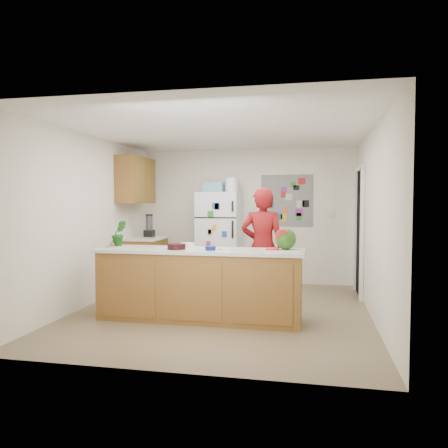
% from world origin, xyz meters
% --- Properties ---
extents(floor, '(4.00, 4.50, 0.02)m').
position_xyz_m(floor, '(0.00, 0.00, -0.01)').
color(floor, brown).
rests_on(floor, ground).
extents(wall_back, '(4.00, 0.02, 2.50)m').
position_xyz_m(wall_back, '(0.00, 2.26, 1.25)').
color(wall_back, beige).
rests_on(wall_back, ground).
extents(wall_left, '(0.02, 4.50, 2.50)m').
position_xyz_m(wall_left, '(-2.01, 0.00, 1.25)').
color(wall_left, beige).
rests_on(wall_left, ground).
extents(wall_right, '(0.02, 4.50, 2.50)m').
position_xyz_m(wall_right, '(2.01, 0.00, 1.25)').
color(wall_right, beige).
rests_on(wall_right, ground).
extents(ceiling, '(4.00, 4.50, 0.02)m').
position_xyz_m(ceiling, '(0.00, 0.00, 2.51)').
color(ceiling, white).
rests_on(ceiling, wall_back).
extents(doorway, '(0.03, 0.85, 2.04)m').
position_xyz_m(doorway, '(1.99, 1.45, 1.02)').
color(doorway, black).
rests_on(doorway, ground).
extents(peninsula_base, '(2.60, 0.62, 0.88)m').
position_xyz_m(peninsula_base, '(-0.20, -0.50, 0.44)').
color(peninsula_base, brown).
rests_on(peninsula_base, floor).
extents(peninsula_top, '(2.68, 0.70, 0.04)m').
position_xyz_m(peninsula_top, '(-0.20, -0.50, 0.90)').
color(peninsula_top, silver).
rests_on(peninsula_top, peninsula_base).
extents(side_counter_base, '(0.60, 0.80, 0.86)m').
position_xyz_m(side_counter_base, '(-1.69, 1.35, 0.43)').
color(side_counter_base, brown).
rests_on(side_counter_base, floor).
extents(side_counter_top, '(0.64, 0.84, 0.04)m').
position_xyz_m(side_counter_top, '(-1.69, 1.35, 0.88)').
color(side_counter_top, silver).
rests_on(side_counter_top, side_counter_base).
extents(upper_cabinets, '(0.35, 1.00, 0.80)m').
position_xyz_m(upper_cabinets, '(-1.82, 1.30, 1.90)').
color(upper_cabinets, brown).
rests_on(upper_cabinets, wall_left).
extents(refrigerator, '(0.75, 0.70, 1.70)m').
position_xyz_m(refrigerator, '(-0.45, 1.88, 0.85)').
color(refrigerator, silver).
rests_on(refrigerator, floor).
extents(fridge_top_bin, '(0.35, 0.28, 0.18)m').
position_xyz_m(fridge_top_bin, '(-0.55, 1.88, 1.79)').
color(fridge_top_bin, '#5999B2').
rests_on(fridge_top_bin, refrigerator).
extents(photo_collage, '(0.95, 0.01, 0.95)m').
position_xyz_m(photo_collage, '(0.75, 2.24, 1.55)').
color(photo_collage, slate).
rests_on(photo_collage, wall_back).
extents(person, '(0.64, 0.42, 1.74)m').
position_xyz_m(person, '(0.52, 0.32, 0.87)').
color(person, maroon).
rests_on(person, floor).
extents(blender_appliance, '(0.12, 0.12, 0.38)m').
position_xyz_m(blender_appliance, '(-1.64, 1.45, 1.09)').
color(blender_appliance, black).
rests_on(blender_appliance, side_counter_top).
extents(cutting_board, '(0.47, 0.40, 0.01)m').
position_xyz_m(cutting_board, '(0.84, -0.45, 0.93)').
color(cutting_board, silver).
rests_on(cutting_board, peninsula_top).
extents(watermelon, '(0.26, 0.26, 0.26)m').
position_xyz_m(watermelon, '(0.90, -0.43, 1.06)').
color(watermelon, '#165710').
rests_on(watermelon, cutting_board).
extents(watermelon_slice, '(0.17, 0.17, 0.02)m').
position_xyz_m(watermelon_slice, '(0.74, -0.50, 0.94)').
color(watermelon_slice, '#C4183D').
rests_on(watermelon_slice, cutting_board).
extents(cherry_bowl, '(0.31, 0.31, 0.07)m').
position_xyz_m(cherry_bowl, '(-0.48, -0.58, 0.96)').
color(cherry_bowl, black).
rests_on(cherry_bowl, peninsula_top).
extents(white_bowl, '(0.21, 0.21, 0.06)m').
position_xyz_m(white_bowl, '(-0.41, -0.34, 0.95)').
color(white_bowl, white).
rests_on(white_bowl, peninsula_top).
extents(cobalt_bowl, '(0.14, 0.14, 0.05)m').
position_xyz_m(cobalt_bowl, '(-0.03, -0.59, 0.95)').
color(cobalt_bowl, navy).
rests_on(cobalt_bowl, peninsula_top).
extents(plate, '(0.28, 0.28, 0.02)m').
position_xyz_m(plate, '(-1.40, -0.46, 0.93)').
color(plate, '#C9B196').
rests_on(plate, peninsula_top).
extents(paper_towel, '(0.19, 0.17, 0.02)m').
position_xyz_m(paper_towel, '(-0.01, -0.52, 0.93)').
color(paper_towel, white).
rests_on(paper_towel, peninsula_top).
extents(keys, '(0.09, 0.06, 0.01)m').
position_xyz_m(keys, '(0.71, -0.66, 0.93)').
color(keys, gray).
rests_on(keys, peninsula_top).
extents(potted_plant, '(0.25, 0.25, 0.36)m').
position_xyz_m(potted_plant, '(-1.33, -0.45, 1.10)').
color(potted_plant, '#13490E').
rests_on(potted_plant, peninsula_top).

